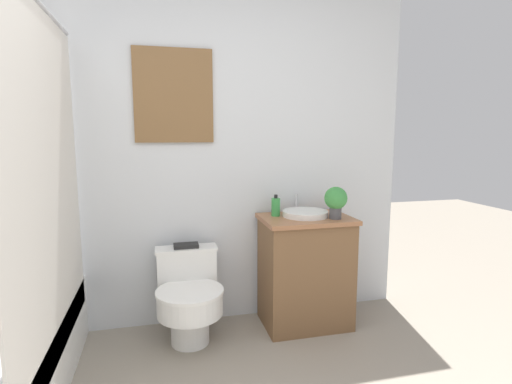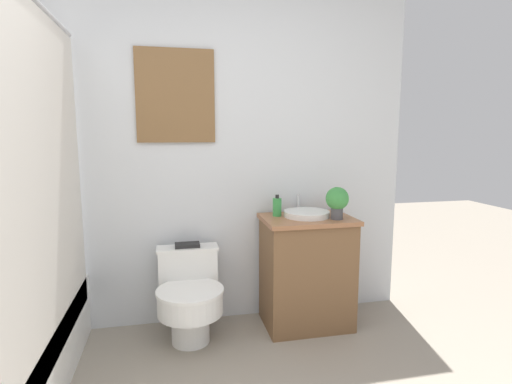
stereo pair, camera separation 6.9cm
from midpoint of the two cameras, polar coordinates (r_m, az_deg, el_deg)
The scene contains 7 objects.
wall_back at distance 2.85m, azimuth -11.50°, elevation 5.99°, with size 3.48×0.07×2.50m.
toilet at distance 2.76m, azimuth -8.75°, elevation -14.45°, with size 0.43×0.54×0.59m.
vanity at distance 2.92m, azimuth 7.91°, elevation -11.15°, with size 0.63×0.45×0.79m.
sink at distance 2.83m, azimuth 7.92°, elevation -3.09°, with size 0.32×0.36×0.13m.
soap_bottle at distance 2.82m, azimuth 3.73°, elevation -2.13°, with size 0.06×0.06×0.15m.
potted_plant at distance 2.76m, azimuth 12.22°, elevation -1.17°, with size 0.16×0.16×0.22m.
book_on_tank at distance 2.80m, azimuth -9.09°, elevation -7.49°, with size 0.17×0.10×0.02m.
Camera 2 is at (-0.01, -0.99, 1.37)m, focal length 28.00 mm.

